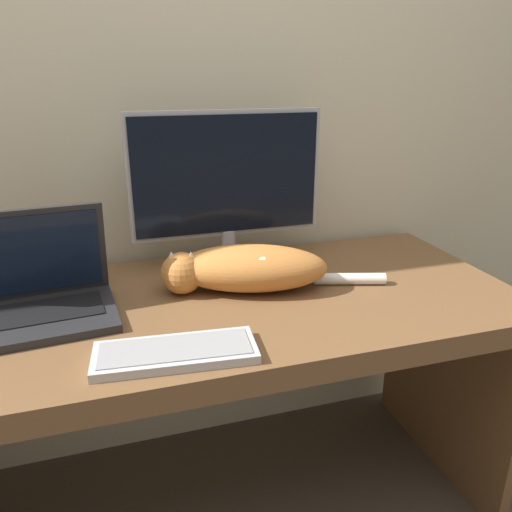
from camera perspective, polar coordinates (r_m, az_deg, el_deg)
The scene contains 6 objects.
wall_back at distance 1.57m, azimuth -10.39°, elevation 21.44°, with size 6.40×0.06×2.60m.
desk at distance 1.35m, azimuth -6.20°, elevation -10.40°, with size 1.67×0.69×0.71m.
monitor at distance 1.45m, azimuth -3.33°, elevation 8.12°, with size 0.56×0.17×0.46m.
laptop at distance 1.29m, azimuth -23.13°, elevation -4.30°, with size 0.34×0.28×0.26m.
external_keyboard at distance 1.06m, azimuth -9.18°, elevation -10.83°, with size 0.34×0.16×0.02m.
cat at distance 1.33m, azimuth -1.29°, elevation -1.32°, with size 0.60×0.28×0.12m.
Camera 1 is at (-0.20, -0.80, 1.26)m, focal length 35.00 mm.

